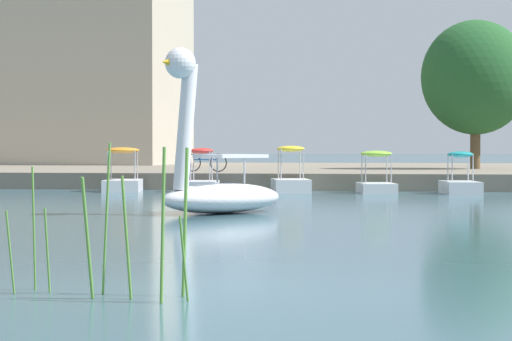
{
  "coord_description": "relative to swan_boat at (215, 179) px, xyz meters",
  "views": [
    {
      "loc": [
        2.34,
        -9.92,
        1.47
      ],
      "look_at": [
        -1.31,
        14.96,
        0.91
      ],
      "focal_mm": 70.12,
      "sensor_mm": 36.0,
      "label": 1
    }
  ],
  "objects": [
    {
      "name": "ground_plane",
      "position": [
        1.81,
        -12.09,
        -0.77
      ],
      "size": [
        512.81,
        512.81,
        0.0
      ],
      "primitive_type": "plane",
      "color": "#385966"
    },
    {
      "name": "reed_clump_foreground",
      "position": [
        1.35,
        -12.56,
        -0.11
      ],
      "size": [
        2.13,
        0.71,
        1.55
      ],
      "color": "#568E38",
      "rests_on": "ground_plane"
    },
    {
      "name": "pedal_boat_yellow",
      "position": [
        0.47,
        11.04,
        -0.33
      ],
      "size": [
        1.57,
        2.25,
        1.55
      ],
      "color": "white",
      "rests_on": "ground_plane"
    },
    {
      "name": "shore_bank_far",
      "position": [
        1.81,
        25.4,
        -0.48
      ],
      "size": [
        154.34,
        26.11,
        0.59
      ],
      "primitive_type": "cube",
      "color": "slate",
      "rests_on": "ground_plane"
    },
    {
      "name": "pedal_boat_teal",
      "position": [
        6.0,
        10.75,
        -0.4
      ],
      "size": [
        1.33,
        2.21,
        1.37
      ],
      "color": "white",
      "rests_on": "ground_plane"
    },
    {
      "name": "bicycle_parked",
      "position": [
        -3.15,
        14.67,
        0.16
      ],
      "size": [
        1.7,
        0.42,
        0.69
      ],
      "color": "black",
      "rests_on": "shore_bank_far"
    },
    {
      "name": "pedal_boat_lime",
      "position": [
        3.31,
        10.93,
        -0.32
      ],
      "size": [
        1.44,
        2.09,
        1.39
      ],
      "color": "white",
      "rests_on": "ground_plane"
    },
    {
      "name": "pedal_boat_red",
      "position": [
        -2.51,
        10.79,
        -0.35
      ],
      "size": [
        1.22,
        1.93,
        1.48
      ],
      "color": "white",
      "rests_on": "ground_plane"
    },
    {
      "name": "tree_sapling_by_fence",
      "position": [
        7.23,
        21.54,
        3.71
      ],
      "size": [
        5.77,
        5.47,
        6.35
      ],
      "color": "brown",
      "rests_on": "shore_bank_far"
    },
    {
      "name": "swan_boat",
      "position": [
        0.0,
        0.0,
        0.0
      ],
      "size": [
        3.21,
        3.36,
        3.66
      ],
      "color": "white",
      "rests_on": "ground_plane"
    },
    {
      "name": "pedal_boat_orange",
      "position": [
        -5.23,
        10.8,
        -0.31
      ],
      "size": [
        1.59,
        2.41,
        1.5
      ],
      "color": "white",
      "rests_on": "ground_plane"
    }
  ]
}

